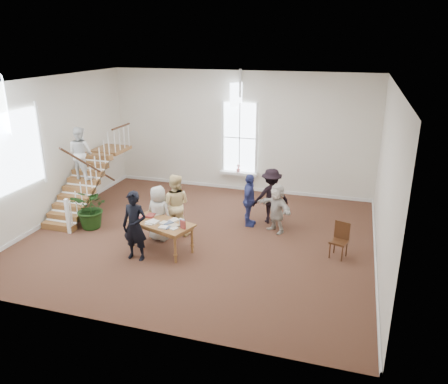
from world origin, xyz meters
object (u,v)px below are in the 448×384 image
(floor_plant, at_px, (92,208))
(police_officer, at_px, (135,226))
(elderly_woman, at_px, (159,213))
(library_table, at_px, (161,225))
(woman_cluster_b, at_px, (271,196))
(person_yellow, at_px, (175,205))
(woman_cluster_c, at_px, (277,208))
(woman_cluster_a, at_px, (249,200))
(side_chair, at_px, (340,238))

(floor_plant, bearing_deg, police_officer, -32.11)
(police_officer, bearing_deg, elderly_woman, 86.83)
(library_table, xyz_separation_m, woman_cluster_b, (2.51, 2.80, 0.14))
(person_yellow, xyz_separation_m, woman_cluster_c, (2.85, 1.05, -0.18))
(police_officer, bearing_deg, woman_cluster_c, 42.20)
(police_officer, xyz_separation_m, woman_cluster_c, (3.25, 2.80, -0.19))
(person_yellow, bearing_deg, floor_plant, -1.85)
(police_officer, distance_m, person_yellow, 1.80)
(library_table, xyz_separation_m, woman_cluster_a, (1.91, 2.35, 0.09))
(woman_cluster_b, bearing_deg, elderly_woman, 9.84)
(person_yellow, height_order, woman_cluster_c, person_yellow)
(elderly_woman, bearing_deg, woman_cluster_a, -130.89)
(floor_plant, bearing_deg, library_table, -15.76)
(police_officer, relative_size, side_chair, 1.94)
(woman_cluster_b, bearing_deg, side_chair, 114.20)
(police_officer, xyz_separation_m, woman_cluster_a, (2.35, 3.00, -0.11))
(woman_cluster_b, xyz_separation_m, side_chair, (2.24, -1.74, -0.35))
(side_chair, bearing_deg, woman_cluster_a, 172.60)
(person_yellow, height_order, woman_cluster_a, person_yellow)
(police_officer, bearing_deg, library_table, 57.27)
(person_yellow, distance_m, side_chair, 4.80)
(person_yellow, relative_size, side_chair, 1.92)
(police_officer, distance_m, woman_cluster_b, 4.54)
(library_table, distance_m, woman_cluster_b, 3.76)
(elderly_woman, bearing_deg, person_yellow, -109.81)
(library_table, height_order, woman_cluster_c, woman_cluster_c)
(police_officer, relative_size, woman_cluster_c, 1.25)
(police_officer, height_order, woman_cluster_c, police_officer)
(woman_cluster_c, distance_m, floor_plant, 5.66)
(woman_cluster_a, bearing_deg, side_chair, -116.62)
(police_officer, height_order, person_yellow, police_officer)
(elderly_woman, distance_m, side_chair, 5.11)
(person_yellow, relative_size, woman_cluster_a, 1.11)
(library_table, distance_m, side_chair, 4.87)
(woman_cluster_c, bearing_deg, person_yellow, -122.24)
(woman_cluster_c, xyz_separation_m, side_chair, (1.94, -1.09, -0.21))
(elderly_woman, bearing_deg, woman_cluster_c, -142.58)
(woman_cluster_a, xyz_separation_m, floor_plant, (-4.59, -1.60, -0.19))
(library_table, relative_size, woman_cluster_c, 1.30)
(police_officer, bearing_deg, side_chair, 19.67)
(police_officer, xyz_separation_m, person_yellow, (0.40, 1.75, -0.01))
(library_table, relative_size, side_chair, 2.02)
(library_table, xyz_separation_m, police_officer, (-0.44, -0.65, 0.19))
(library_table, xyz_separation_m, elderly_woman, (-0.34, 0.60, 0.07))
(elderly_woman, relative_size, floor_plant, 1.26)
(woman_cluster_a, bearing_deg, floor_plant, 107.07)
(elderly_woman, bearing_deg, police_officer, 96.57)
(library_table, height_order, police_officer, police_officer)
(elderly_woman, bearing_deg, side_chair, -163.67)
(library_table, xyz_separation_m, floor_plant, (-2.68, 0.76, -0.10))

